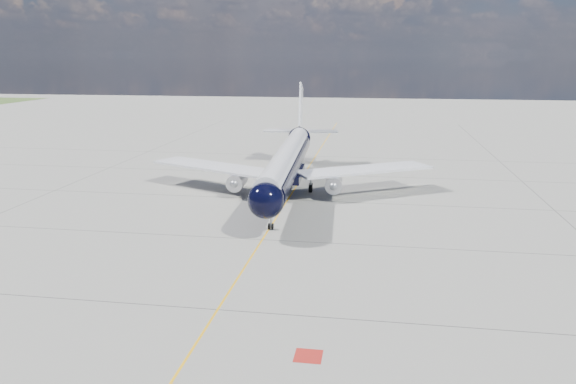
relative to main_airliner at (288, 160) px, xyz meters
name	(u,v)px	position (x,y,z in m)	size (l,w,h in m)	color
ground	(294,190)	(0.66, 0.72, -3.96)	(320.00, 320.00, 0.00)	gray
taxiway_centerline	(288,200)	(0.66, -4.28, -3.96)	(0.16, 160.00, 0.01)	#F6AB0C
red_marking	(308,356)	(7.46, -39.28, -3.96)	(1.60, 1.60, 0.01)	maroon
main_airliner	(288,160)	(0.00, 0.00, 0.00)	(36.26, 44.18, 12.76)	black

